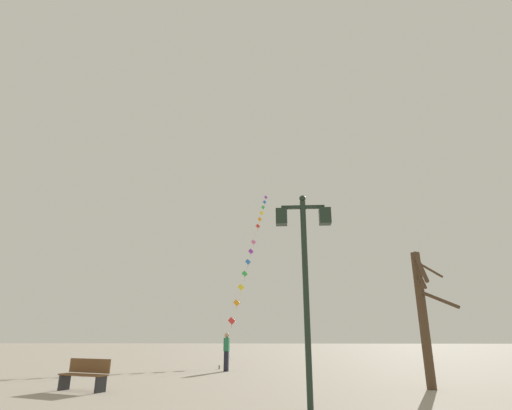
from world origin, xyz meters
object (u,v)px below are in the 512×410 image
Objects in this scene: bare_tree at (423,312)px; park_bench at (85,375)px; kite_train at (253,242)px; kite_flyer at (227,351)px; twin_lantern_lamp_post at (305,255)px.

bare_tree reaches higher than park_bench.
kite_train reaches higher than kite_flyer.
twin_lantern_lamp_post is 5.67m from bare_tree.
twin_lantern_lamp_post reaches higher than park_bench.
kite_flyer is at bearing 86.61° from park_bench.
twin_lantern_lamp_post is 0.20× the size of kite_train.
bare_tree is (6.84, -20.61, -7.08)m from kite_train.
bare_tree is at bearing -71.64° from kite_train.
kite_train is 22.83m from bare_tree.
twin_lantern_lamp_post is at bearing -161.41° from kite_flyer.
park_bench is at bearing 155.10° from twin_lantern_lamp_post.
twin_lantern_lamp_post reaches higher than bare_tree.
bare_tree is 10.61m from park_bench.
kite_flyer is 9.70m from bare_tree.
kite_train is at bearing 101.26° from park_bench.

